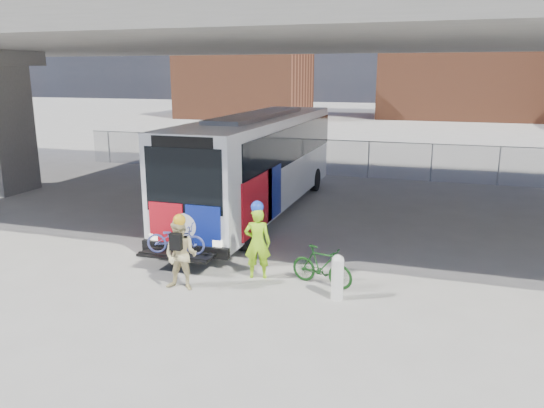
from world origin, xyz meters
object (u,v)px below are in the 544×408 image
at_px(bollard, 337,275).
at_px(cyclist_hivis, 257,241).
at_px(bike_parked, 322,266).
at_px(bus, 259,156).
at_px(cyclist_tan, 181,254).

height_order(bollard, cyclist_hivis, cyclist_hivis).
distance_m(cyclist_hivis, bike_parked, 1.74).
distance_m(bus, bollard, 8.43).
distance_m(bus, bike_parked, 7.59).
relative_size(cyclist_hivis, bike_parked, 1.22).
bearing_deg(cyclist_hivis, bus, -85.18).
height_order(bus, cyclist_tan, bus).
bearing_deg(cyclist_hivis, bike_parked, 165.71).
bearing_deg(bollard, cyclist_tan, -170.99).
distance_m(bus, cyclist_hivis, 6.79).
bearing_deg(bike_parked, bollard, -127.82).
bearing_deg(bollard, bus, 121.84).
relative_size(cyclist_tan, bike_parked, 1.14).
bearing_deg(cyclist_tan, bollard, 5.47).
xyz_separation_m(cyclist_hivis, cyclist_tan, (-1.49, -1.29, -0.08)).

